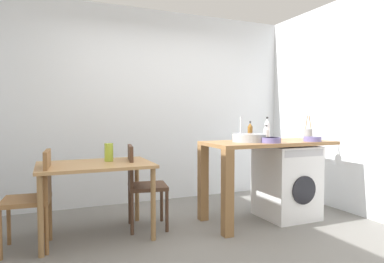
{
  "coord_description": "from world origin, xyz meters",
  "views": [
    {
      "loc": [
        -1.33,
        -2.87,
        1.22
      ],
      "look_at": [
        0.08,
        0.45,
        1.04
      ],
      "focal_mm": 31.26,
      "sensor_mm": 36.0,
      "label": 1
    }
  ],
  "objects_px": {
    "chair_person_seat": "(35,194)",
    "colander": "(312,139)",
    "dining_table": "(95,173)",
    "washing_machine": "(286,181)",
    "bottle_tall_green": "(250,131)",
    "vase": "(109,152)",
    "bottle_clear_small": "(267,129)",
    "bottle_squat_brown": "(266,134)",
    "chair_opposite": "(141,182)",
    "utensil_crock": "(308,134)",
    "mixing_bowl": "(271,140)"
  },
  "relations": [
    {
      "from": "chair_opposite",
      "to": "washing_machine",
      "type": "relative_size",
      "value": 1.05
    },
    {
      "from": "chair_opposite",
      "to": "bottle_clear_small",
      "type": "xyz_separation_m",
      "value": [
        1.56,
        -0.09,
        0.54
      ]
    },
    {
      "from": "dining_table",
      "to": "chair_opposite",
      "type": "height_order",
      "value": "chair_opposite"
    },
    {
      "from": "bottle_tall_green",
      "to": "bottle_squat_brown",
      "type": "distance_m",
      "value": 0.2
    },
    {
      "from": "washing_machine",
      "to": "colander",
      "type": "height_order",
      "value": "colander"
    },
    {
      "from": "vase",
      "to": "chair_opposite",
      "type": "bearing_deg",
      "value": -6.68
    },
    {
      "from": "chair_person_seat",
      "to": "utensil_crock",
      "type": "relative_size",
      "value": 3.0
    },
    {
      "from": "dining_table",
      "to": "vase",
      "type": "bearing_deg",
      "value": 33.69
    },
    {
      "from": "mixing_bowl",
      "to": "utensil_crock",
      "type": "xyz_separation_m",
      "value": [
        0.75,
        0.25,
        0.04
      ]
    },
    {
      "from": "bottle_squat_brown",
      "to": "bottle_clear_small",
      "type": "xyz_separation_m",
      "value": [
        0.08,
        0.09,
        0.04
      ]
    },
    {
      "from": "dining_table",
      "to": "vase",
      "type": "distance_m",
      "value": 0.26
    },
    {
      "from": "bottle_tall_green",
      "to": "vase",
      "type": "distance_m",
      "value": 1.7
    },
    {
      "from": "bottle_squat_brown",
      "to": "bottle_clear_small",
      "type": "height_order",
      "value": "bottle_clear_small"
    },
    {
      "from": "bottle_squat_brown",
      "to": "colander",
      "type": "height_order",
      "value": "bottle_squat_brown"
    },
    {
      "from": "dining_table",
      "to": "vase",
      "type": "relative_size",
      "value": 5.81
    },
    {
      "from": "washing_machine",
      "to": "bottle_squat_brown",
      "type": "xyz_separation_m",
      "value": [
        -0.22,
        0.11,
        0.57
      ]
    },
    {
      "from": "dining_table",
      "to": "bottle_tall_green",
      "type": "bearing_deg",
      "value": 0.87
    },
    {
      "from": "dining_table",
      "to": "chair_person_seat",
      "type": "relative_size",
      "value": 1.22
    },
    {
      "from": "utensil_crock",
      "to": "vase",
      "type": "height_order",
      "value": "utensil_crock"
    },
    {
      "from": "bottle_squat_brown",
      "to": "colander",
      "type": "bearing_deg",
      "value": -39.44
    },
    {
      "from": "dining_table",
      "to": "colander",
      "type": "relative_size",
      "value": 5.5
    },
    {
      "from": "dining_table",
      "to": "utensil_crock",
      "type": "relative_size",
      "value": 3.67
    },
    {
      "from": "utensil_crock",
      "to": "bottle_clear_small",
      "type": "bearing_deg",
      "value": 163.54
    },
    {
      "from": "washing_machine",
      "to": "bottle_tall_green",
      "type": "relative_size",
      "value": 3.78
    },
    {
      "from": "mixing_bowl",
      "to": "vase",
      "type": "relative_size",
      "value": 1.16
    },
    {
      "from": "dining_table",
      "to": "chair_person_seat",
      "type": "height_order",
      "value": "chair_person_seat"
    },
    {
      "from": "bottle_clear_small",
      "to": "colander",
      "type": "bearing_deg",
      "value": -52.12
    },
    {
      "from": "chair_person_seat",
      "to": "bottle_clear_small",
      "type": "xyz_separation_m",
      "value": [
        2.59,
        0.07,
        0.54
      ]
    },
    {
      "from": "bottle_clear_small",
      "to": "mixing_bowl",
      "type": "distance_m",
      "value": 0.48
    },
    {
      "from": "chair_opposite",
      "to": "bottle_clear_small",
      "type": "relative_size",
      "value": 3.2
    },
    {
      "from": "mixing_bowl",
      "to": "colander",
      "type": "distance_m",
      "value": 0.57
    },
    {
      "from": "dining_table",
      "to": "washing_machine",
      "type": "xyz_separation_m",
      "value": [
        2.18,
        -0.23,
        -0.21
      ]
    },
    {
      "from": "chair_person_seat",
      "to": "bottle_tall_green",
      "type": "distance_m",
      "value": 2.44
    },
    {
      "from": "utensil_crock",
      "to": "washing_machine",
      "type": "bearing_deg",
      "value": -171.9
    },
    {
      "from": "mixing_bowl",
      "to": "colander",
      "type": "height_order",
      "value": "mixing_bowl"
    },
    {
      "from": "dining_table",
      "to": "colander",
      "type": "xyz_separation_m",
      "value": [
        2.37,
        -0.45,
        0.31
      ]
    },
    {
      "from": "washing_machine",
      "to": "vase",
      "type": "bearing_deg",
      "value": 170.67
    },
    {
      "from": "utensil_crock",
      "to": "bottle_squat_brown",
      "type": "bearing_deg",
      "value": 173.98
    },
    {
      "from": "chair_opposite",
      "to": "colander",
      "type": "distance_m",
      "value": 2.01
    },
    {
      "from": "mixing_bowl",
      "to": "bottle_squat_brown",
      "type": "bearing_deg",
      "value": 62.21
    },
    {
      "from": "colander",
      "to": "washing_machine",
      "type": "bearing_deg",
      "value": 130.74
    },
    {
      "from": "bottle_clear_small",
      "to": "dining_table",
      "type": "bearing_deg",
      "value": 179.11
    },
    {
      "from": "bottle_clear_small",
      "to": "washing_machine",
      "type": "bearing_deg",
      "value": -55.48
    },
    {
      "from": "chair_person_seat",
      "to": "colander",
      "type": "xyz_separation_m",
      "value": [
        2.91,
        -0.35,
        0.44
      ]
    },
    {
      "from": "mixing_bowl",
      "to": "vase",
      "type": "height_order",
      "value": "mixing_bowl"
    },
    {
      "from": "washing_machine",
      "to": "colander",
      "type": "distance_m",
      "value": 0.59
    },
    {
      "from": "chair_person_seat",
      "to": "dining_table",
      "type": "bearing_deg",
      "value": -74.29
    },
    {
      "from": "dining_table",
      "to": "washing_machine",
      "type": "distance_m",
      "value": 2.2
    },
    {
      "from": "bottle_tall_green",
      "to": "colander",
      "type": "distance_m",
      "value": 0.72
    },
    {
      "from": "bottle_squat_brown",
      "to": "vase",
      "type": "relative_size",
      "value": 0.97
    }
  ]
}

